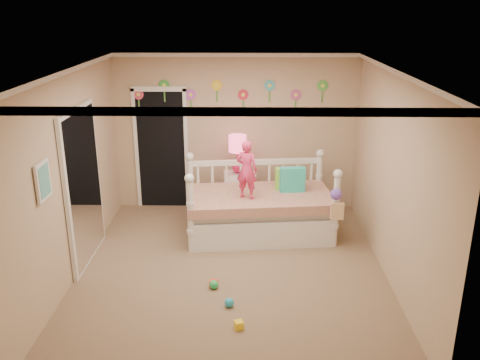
{
  "coord_description": "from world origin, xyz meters",
  "views": [
    {
      "loc": [
        0.21,
        -5.94,
        3.33
      ],
      "look_at": [
        0.1,
        0.6,
        1.05
      ],
      "focal_mm": 37.96,
      "sensor_mm": 36.0,
      "label": 1
    }
  ],
  "objects_px": {
    "table_lamp": "(238,148)",
    "daybed": "(259,197)",
    "child": "(247,170)",
    "nightstand": "(238,194)"
  },
  "relations": [
    {
      "from": "daybed",
      "to": "nightstand",
      "type": "relative_size",
      "value": 2.95
    },
    {
      "from": "table_lamp",
      "to": "daybed",
      "type": "bearing_deg",
      "value": -64.59
    },
    {
      "from": "daybed",
      "to": "nightstand",
      "type": "bearing_deg",
      "value": 109.3
    },
    {
      "from": "nightstand",
      "to": "table_lamp",
      "type": "relative_size",
      "value": 1.18
    },
    {
      "from": "daybed",
      "to": "table_lamp",
      "type": "distance_m",
      "value": 0.98
    },
    {
      "from": "daybed",
      "to": "table_lamp",
      "type": "xyz_separation_m",
      "value": [
        -0.34,
        0.72,
        0.56
      ]
    },
    {
      "from": "daybed",
      "to": "child",
      "type": "distance_m",
      "value": 0.57
    },
    {
      "from": "child",
      "to": "nightstand",
      "type": "bearing_deg",
      "value": -61.32
    },
    {
      "from": "child",
      "to": "table_lamp",
      "type": "bearing_deg",
      "value": -61.32
    },
    {
      "from": "daybed",
      "to": "child",
      "type": "xyz_separation_m",
      "value": [
        -0.19,
        -0.19,
        0.5
      ]
    }
  ]
}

